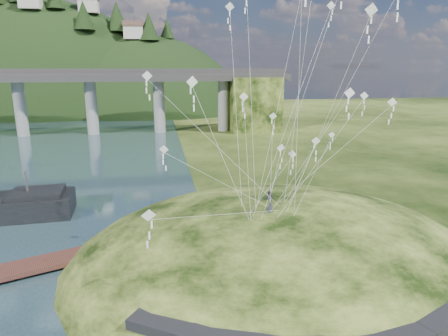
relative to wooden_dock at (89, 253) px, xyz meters
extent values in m
plane|color=black|center=(7.56, -4.88, -0.49)|extent=(320.00, 320.00, 0.00)
ellipsoid|color=black|center=(15.56, -2.88, -1.99)|extent=(36.00, 32.00, 13.00)
cube|color=black|center=(6.06, -12.88, 1.53)|extent=(4.32, 3.62, 0.71)
cube|color=black|center=(18.06, -15.78, 1.55)|extent=(3.82, 2.27, 0.68)
cube|color=black|center=(21.06, -14.83, 1.65)|extent=(4.11, 2.97, 0.71)
cylinder|color=gray|center=(-24.44, 65.12, 6.01)|extent=(2.60, 2.60, 13.00)
cylinder|color=gray|center=(-8.94, 65.12, 6.01)|extent=(2.60, 2.60, 13.00)
cylinder|color=gray|center=(6.56, 65.12, 6.01)|extent=(2.60, 2.60, 13.00)
cylinder|color=gray|center=(22.06, 65.12, 6.01)|extent=(2.60, 2.60, 13.00)
cube|color=black|center=(29.56, 65.12, 6.01)|extent=(12.00, 11.00, 13.00)
ellipsoid|color=black|center=(-32.44, 121.12, -6.49)|extent=(96.00, 68.00, 88.00)
ellipsoid|color=black|center=(2.56, 113.12, -10.49)|extent=(76.00, 56.00, 72.00)
cone|color=black|center=(-14.89, 102.21, 30.09)|extent=(6.47, 6.47, 8.51)
cone|color=black|center=(-5.66, 109.11, 30.74)|extent=(7.13, 7.13, 9.38)
cone|color=black|center=(4.44, 104.16, 27.38)|extent=(6.56, 6.56, 8.63)
cone|color=black|center=(10.33, 109.75, 27.19)|extent=(4.88, 4.88, 6.42)
cube|color=beige|center=(-30.44, 105.12, 33.79)|extent=(6.00, 5.00, 4.00)
cube|color=beige|center=(-14.44, 111.12, 33.69)|extent=(6.00, 5.00, 4.00)
cube|color=beige|center=(-0.44, 105.12, 25.39)|extent=(6.00, 5.00, 4.00)
cube|color=brown|center=(-0.44, 105.12, 28.09)|extent=(6.40, 5.40, 1.60)
cube|color=black|center=(-6.87, 11.17, 2.04)|extent=(5.50, 4.68, 0.52)
cylinder|color=#2D2B2B|center=(-7.74, 11.11, 3.18)|extent=(0.21, 0.21, 2.62)
cube|color=#381C17|center=(0.00, 0.00, 0.01)|extent=(15.52, 8.16, 0.39)
cylinder|color=#381C17|center=(-3.13, -1.26, -0.27)|extent=(0.34, 0.34, 1.12)
cylinder|color=#381C17|center=(0.00, 0.00, -0.27)|extent=(0.34, 0.34, 1.12)
cylinder|color=#381C17|center=(3.13, 1.26, -0.27)|extent=(0.34, 0.34, 1.12)
cylinder|color=#381C17|center=(6.26, 2.52, -0.27)|extent=(0.34, 0.34, 1.12)
imported|color=#292B36|center=(14.07, -4.62, 5.21)|extent=(0.57, 0.39, 1.53)
imported|color=#292B36|center=(14.81, -1.84, 5.22)|extent=(0.90, 0.85, 1.48)
cube|color=white|center=(18.19, -9.53, 18.10)|extent=(0.75, 0.29, 0.72)
cube|color=white|center=(18.19, -9.53, 17.57)|extent=(0.10, 0.04, 0.43)
cube|color=white|center=(18.19, -9.53, 17.03)|extent=(0.10, 0.04, 0.43)
cube|color=white|center=(18.19, -9.53, 16.50)|extent=(0.10, 0.04, 0.43)
cube|color=white|center=(16.51, -9.30, 18.36)|extent=(0.09, 0.04, 0.40)
cube|color=white|center=(22.96, -4.90, 12.49)|extent=(0.61, 0.35, 0.65)
cube|color=white|center=(22.96, -4.90, 12.01)|extent=(0.09, 0.03, 0.39)
cube|color=white|center=(22.96, -4.90, 11.53)|extent=(0.09, 0.03, 0.39)
cube|color=white|center=(22.96, -4.90, 11.06)|extent=(0.09, 0.03, 0.39)
cube|color=white|center=(19.06, 5.07, 6.62)|extent=(0.67, 0.63, 0.87)
cube|color=white|center=(19.06, 5.07, 6.00)|extent=(0.11, 0.08, 0.51)
cube|color=white|center=(19.06, 5.07, 5.38)|extent=(0.11, 0.08, 0.51)
cube|color=white|center=(19.06, 5.07, 4.76)|extent=(0.11, 0.08, 0.51)
cube|color=white|center=(17.52, 3.97, 7.51)|extent=(0.84, 0.30, 0.82)
cube|color=white|center=(17.52, 3.97, 6.91)|extent=(0.10, 0.08, 0.49)
cube|color=white|center=(17.52, 3.97, 6.31)|extent=(0.10, 0.08, 0.49)
cube|color=white|center=(17.52, 3.97, 5.71)|extent=(0.10, 0.08, 0.49)
cube|color=white|center=(12.12, 1.70, 19.63)|extent=(0.74, 0.28, 0.71)
cube|color=white|center=(12.12, 1.70, 19.10)|extent=(0.10, 0.04, 0.43)
cube|color=white|center=(12.12, 1.70, 18.58)|extent=(0.10, 0.04, 0.43)
cube|color=white|center=(12.12, 1.70, 18.05)|extent=(0.10, 0.04, 0.43)
cube|color=white|center=(14.50, 6.99, 12.13)|extent=(0.83, 0.42, 0.89)
cube|color=white|center=(14.50, 6.99, 11.49)|extent=(0.12, 0.05, 0.52)
cube|color=white|center=(14.50, 6.99, 10.86)|extent=(0.12, 0.05, 0.52)
cube|color=white|center=(14.50, 6.99, 10.23)|extent=(0.12, 0.05, 0.52)
cube|color=white|center=(15.19, -6.89, 18.81)|extent=(0.11, 0.05, 0.49)
cube|color=white|center=(20.17, 2.04, 8.45)|extent=(0.80, 0.27, 0.78)
cube|color=white|center=(20.17, 2.04, 7.89)|extent=(0.10, 0.03, 0.47)
cube|color=white|center=(20.17, 2.04, 7.32)|extent=(0.10, 0.03, 0.47)
cube|color=white|center=(20.17, 2.04, 6.75)|extent=(0.10, 0.03, 0.47)
cube|color=white|center=(14.11, 4.53, 20.32)|extent=(0.11, 0.02, 0.49)
cube|color=white|center=(14.11, 4.53, 19.72)|extent=(0.11, 0.02, 0.49)
cube|color=white|center=(24.45, 1.92, 12.46)|extent=(0.55, 0.55, 0.73)
cube|color=white|center=(24.45, 1.92, 11.94)|extent=(0.09, 0.07, 0.43)
cube|color=white|center=(24.45, 1.92, 11.41)|extent=(0.09, 0.07, 0.43)
cube|color=white|center=(24.45, 1.92, 10.89)|extent=(0.09, 0.07, 0.43)
cube|color=white|center=(5.35, -10.19, 6.85)|extent=(0.80, 0.29, 0.79)
cube|color=white|center=(5.35, -10.19, 6.27)|extent=(0.10, 0.08, 0.47)
cube|color=white|center=(5.35, -10.19, 5.69)|extent=(0.10, 0.08, 0.47)
cube|color=white|center=(5.35, -10.19, 5.11)|extent=(0.10, 0.08, 0.47)
cube|color=white|center=(5.37, 2.23, 14.27)|extent=(0.83, 0.28, 0.80)
cube|color=white|center=(5.37, 2.23, 13.68)|extent=(0.11, 0.05, 0.48)
cube|color=white|center=(5.37, 2.23, 13.09)|extent=(0.11, 0.05, 0.48)
cube|color=white|center=(5.37, 2.23, 12.51)|extent=(0.11, 0.05, 0.48)
cube|color=white|center=(19.31, -10.47, 18.24)|extent=(0.11, 0.06, 0.50)
cube|color=white|center=(19.31, -10.47, 17.64)|extent=(0.11, 0.06, 0.50)
cube|color=white|center=(17.85, -8.38, 13.42)|extent=(0.68, 0.15, 0.68)
cube|color=white|center=(17.85, -8.38, 12.94)|extent=(0.09, 0.02, 0.40)
cube|color=white|center=(17.85, -8.38, 12.45)|extent=(0.09, 0.02, 0.40)
cube|color=white|center=(17.85, -8.38, 11.97)|extent=(0.09, 0.02, 0.40)
cube|color=white|center=(6.49, 0.91, 8.36)|extent=(0.76, 0.29, 0.74)
cube|color=white|center=(6.49, 0.91, 7.81)|extent=(0.10, 0.03, 0.45)
cube|color=white|center=(6.49, 0.91, 7.26)|extent=(0.10, 0.03, 0.45)
cube|color=white|center=(6.49, 0.91, 6.72)|extent=(0.10, 0.03, 0.45)
cube|color=white|center=(23.99, 7.09, 8.10)|extent=(0.64, 0.30, 0.67)
cube|color=white|center=(23.99, 7.09, 7.61)|extent=(0.09, 0.03, 0.39)
cube|color=white|center=(23.99, 7.09, 7.13)|extent=(0.09, 0.03, 0.39)
cube|color=white|center=(23.99, 7.09, 6.65)|extent=(0.09, 0.03, 0.39)
cube|color=white|center=(19.86, -0.16, 19.64)|extent=(0.57, 0.41, 0.65)
cube|color=white|center=(19.86, -0.16, 19.17)|extent=(0.09, 0.04, 0.39)
cube|color=white|center=(19.86, -0.16, 18.69)|extent=(0.09, 0.04, 0.39)
cube|color=white|center=(19.86, -0.16, 18.21)|extent=(0.09, 0.04, 0.39)
cube|color=white|center=(16.56, 3.72, 10.58)|extent=(0.73, 0.26, 0.71)
cube|color=white|center=(16.56, 3.72, 10.06)|extent=(0.10, 0.05, 0.42)
cube|color=white|center=(16.56, 3.72, 9.54)|extent=(0.10, 0.05, 0.42)
cube|color=white|center=(16.56, 3.72, 9.03)|extent=(0.10, 0.05, 0.42)
cube|color=white|center=(8.60, -2.82, 13.94)|extent=(0.84, 0.31, 0.85)
cube|color=white|center=(8.60, -2.82, 13.33)|extent=(0.11, 0.08, 0.50)
cube|color=white|center=(8.60, -2.82, 12.71)|extent=(0.11, 0.08, 0.50)
cube|color=white|center=(8.60, -2.82, 12.10)|extent=(0.11, 0.08, 0.50)
camera|label=1|loc=(6.08, -31.76, 15.01)|focal=32.00mm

